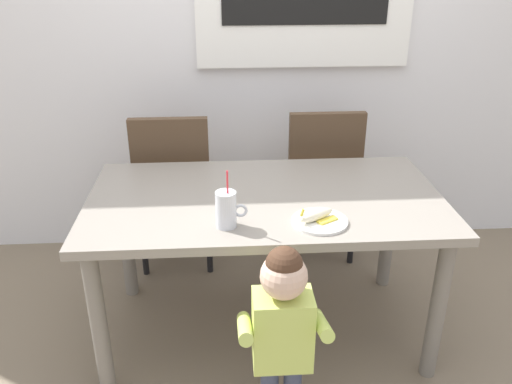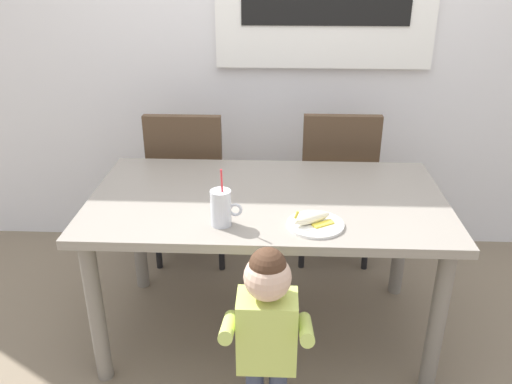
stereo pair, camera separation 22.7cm
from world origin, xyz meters
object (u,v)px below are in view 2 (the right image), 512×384
(dining_chair_left, at_px, (189,179))
(snack_plate, at_px, (315,224))
(toddler_standing, at_px, (267,323))
(dining_chair_right, at_px, (336,179))
(dining_table, at_px, (267,215))
(milk_cup, at_px, (221,210))
(peeled_banana, at_px, (312,218))

(dining_chair_left, height_order, snack_plate, dining_chair_left)
(snack_plate, bearing_deg, toddler_standing, -118.59)
(dining_chair_right, bearing_deg, dining_table, 60.78)
(dining_table, distance_m, snack_plate, 0.35)
(dining_table, xyz_separation_m, dining_chair_left, (-0.47, 0.65, -0.11))
(dining_chair_right, xyz_separation_m, toddler_standing, (-0.37, -1.30, -0.02))
(dining_chair_left, height_order, dining_chair_right, same)
(toddler_standing, bearing_deg, snack_plate, 61.41)
(dining_chair_left, bearing_deg, snack_plate, 126.07)
(dining_table, height_order, toddler_standing, toddler_standing)
(dining_chair_left, distance_m, dining_chair_right, 0.86)
(dining_chair_left, relative_size, milk_cup, 3.82)
(dining_chair_left, relative_size, toddler_standing, 1.15)
(dining_chair_right, xyz_separation_m, snack_plate, (-0.19, -0.97, 0.21))
(toddler_standing, relative_size, peeled_banana, 4.80)
(milk_cup, distance_m, peeled_banana, 0.37)
(dining_table, relative_size, peeled_banana, 9.14)
(toddler_standing, xyz_separation_m, snack_plate, (0.18, 0.34, 0.23))
(dining_table, xyz_separation_m, toddler_standing, (0.02, -0.61, -0.13))
(milk_cup, bearing_deg, peeled_banana, 1.39)
(snack_plate, height_order, peeled_banana, peeled_banana)
(dining_chair_right, height_order, toddler_standing, dining_chair_right)
(dining_chair_right, bearing_deg, peeled_banana, 78.22)
(dining_table, xyz_separation_m, snack_plate, (0.20, -0.27, 0.10))
(dining_chair_left, xyz_separation_m, peeled_banana, (0.66, -0.92, 0.24))
(dining_chair_right, bearing_deg, snack_plate, 78.98)
(toddler_standing, height_order, peeled_banana, toddler_standing)
(dining_chair_right, xyz_separation_m, milk_cup, (-0.57, -0.97, 0.28))
(toddler_standing, bearing_deg, dining_chair_right, 74.06)
(dining_chair_left, height_order, peeled_banana, dining_chair_left)
(toddler_standing, xyz_separation_m, milk_cup, (-0.19, 0.33, 0.29))
(peeled_banana, bearing_deg, dining_chair_right, 78.22)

